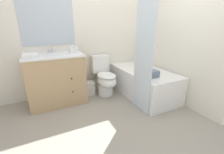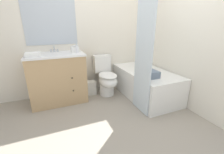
{
  "view_description": "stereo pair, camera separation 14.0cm",
  "coord_description": "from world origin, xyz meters",
  "views": [
    {
      "loc": [
        -0.95,
        -1.4,
        1.34
      ],
      "look_at": [
        0.08,
        0.69,
        0.53
      ],
      "focal_mm": 24.0,
      "sensor_mm": 36.0,
      "label": 1
    },
    {
      "loc": [
        -0.82,
        -1.46,
        1.34
      ],
      "look_at": [
        0.08,
        0.69,
        0.53
      ],
      "focal_mm": 24.0,
      "sensor_mm": 36.0,
      "label": 2
    }
  ],
  "objects": [
    {
      "name": "bath_towel_folded",
      "position": [
        0.65,
        0.46,
        0.57
      ],
      "size": [
        0.27,
        0.22,
        0.11
      ],
      "color": "slate",
      "rests_on": "bathtub"
    },
    {
      "name": "soap_dispenser",
      "position": [
        -0.37,
        1.22,
        0.94
      ],
      "size": [
        0.06,
        0.06,
        0.15
      ],
      "color": "silver",
      "rests_on": "vanity_cabinet"
    },
    {
      "name": "tissue_box",
      "position": [
        -0.4,
        1.27,
        0.93
      ],
      "size": [
        0.13,
        0.15,
        0.12
      ],
      "color": "white",
      "rests_on": "vanity_cabinet"
    },
    {
      "name": "ground_plane",
      "position": [
        0.0,
        0.0,
        0.0
      ],
      "size": [
        14.0,
        14.0,
        0.0
      ],
      "primitive_type": "plane",
      "color": "gray"
    },
    {
      "name": "vanity_cabinet",
      "position": [
        -0.74,
        1.24,
        0.45
      ],
      "size": [
        0.94,
        0.61,
        0.88
      ],
      "color": "tan",
      "rests_on": "ground_plane"
    },
    {
      "name": "wastebasket",
      "position": [
        -0.15,
        1.29,
        0.13
      ],
      "size": [
        0.21,
        0.18,
        0.27
      ],
      "color": "silver",
      "rests_on": "ground_plane"
    },
    {
      "name": "bathtub",
      "position": [
        0.83,
        0.82,
        0.26
      ],
      "size": [
        0.75,
        1.42,
        0.52
      ],
      "color": "white",
      "rests_on": "ground_plane"
    },
    {
      "name": "hand_towel_folded",
      "position": [
        -1.06,
        1.1,
        0.91
      ],
      "size": [
        0.22,
        0.16,
        0.06
      ],
      "color": "white",
      "rests_on": "vanity_cabinet"
    },
    {
      "name": "shower_curtain",
      "position": [
        0.44,
        0.37,
        0.95
      ],
      "size": [
        0.02,
        0.43,
        1.9
      ],
      "color": "silver",
      "rests_on": "ground_plane"
    },
    {
      "name": "sink_faucet",
      "position": [
        -0.74,
        1.43,
        0.91
      ],
      "size": [
        0.14,
        0.12,
        0.12
      ],
      "color": "silver",
      "rests_on": "vanity_cabinet"
    },
    {
      "name": "wall_right",
      "position": [
        1.24,
        0.76,
        1.25
      ],
      "size": [
        0.05,
        2.53,
        2.5
      ],
      "color": "silver",
      "rests_on": "ground_plane"
    },
    {
      "name": "wall_back",
      "position": [
        -0.01,
        1.55,
        1.25
      ],
      "size": [
        8.0,
        0.06,
        2.5
      ],
      "color": "silver",
      "rests_on": "ground_plane"
    },
    {
      "name": "toilet",
      "position": [
        0.15,
        1.17,
        0.35
      ],
      "size": [
        0.35,
        0.68,
        0.76
      ],
      "color": "white",
      "rests_on": "ground_plane"
    }
  ]
}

